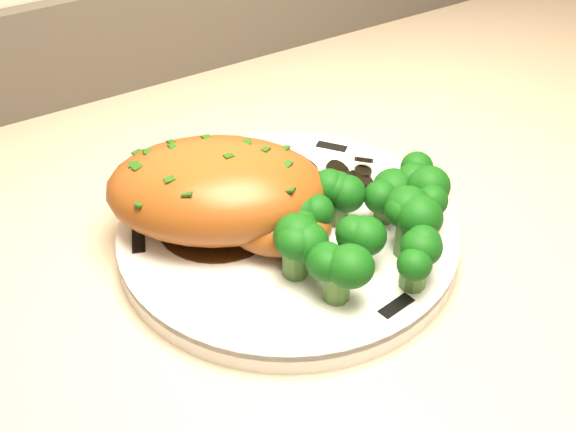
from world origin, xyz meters
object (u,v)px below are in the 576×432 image
broccoli_florets (369,222)px  chicken_breast (224,193)px  plate (288,234)px  counter (550,336)px

broccoli_florets → chicken_breast: bearing=135.3°
chicken_breast → broccoli_florets: (0.09, -0.09, -0.01)m
plate → chicken_breast: bearing=149.6°
counter → chicken_breast: bearing=179.0°
plate → chicken_breast: 0.07m
counter → broccoli_florets: 0.65m
chicken_breast → broccoli_florets: chicken_breast is taller
counter → broccoli_florets: bearing=-170.0°
plate → broccoli_florets: (0.04, -0.06, 0.04)m
plate → broccoli_florets: 0.08m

